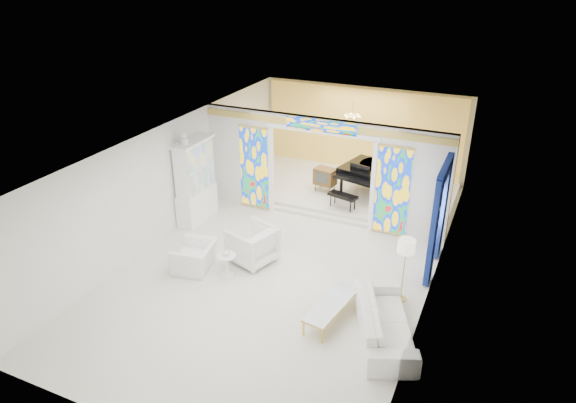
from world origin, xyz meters
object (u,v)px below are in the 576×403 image
at_px(china_cabinet, 195,181).
at_px(sofa, 385,321).
at_px(armchair_left, 195,257).
at_px(armchair_right, 252,245).
at_px(coffee_table, 333,304).
at_px(tv_console, 325,177).
at_px(grand_piano, 373,170).

relative_size(china_cabinet, sofa, 1.10).
relative_size(armchair_left, sofa, 0.42).
xyz_separation_m(armchair_right, sofa, (3.67, -1.40, -0.11)).
xyz_separation_m(coffee_table, tv_console, (-2.26, 5.62, 0.32)).
bearing_deg(tv_console, armchair_left, -94.83).
bearing_deg(armchair_right, tv_console, -165.62).
height_order(grand_piano, tv_console, grand_piano).
relative_size(armchair_left, coffee_table, 0.58).
xyz_separation_m(china_cabinet, armchair_left, (1.39, -2.26, -0.84)).
bearing_deg(tv_console, coffee_table, -57.90).
bearing_deg(grand_piano, armchair_right, -95.56).
distance_m(china_cabinet, coffee_table, 5.77).
xyz_separation_m(armchair_left, armchair_right, (1.10, 0.87, 0.13)).
relative_size(armchair_right, grand_piano, 0.37).
height_order(armchair_left, armchair_right, armchair_right).
bearing_deg(grand_piano, sofa, -58.94).
distance_m(armchair_left, armchair_right, 1.41).
xyz_separation_m(china_cabinet, sofa, (6.17, -2.79, -0.81)).
relative_size(china_cabinet, armchair_right, 2.65).
bearing_deg(grand_piano, armchair_left, -102.42).
height_order(china_cabinet, grand_piano, china_cabinet).
height_order(armchair_right, coffee_table, armchair_right).
bearing_deg(coffee_table, tv_console, 111.89).
xyz_separation_m(armchair_left, tv_console, (1.40, 5.20, 0.33)).
distance_m(china_cabinet, armchair_right, 2.94).
distance_m(china_cabinet, grand_piano, 5.43).
bearing_deg(armchair_right, china_cabinet, -100.78).
xyz_separation_m(china_cabinet, tv_console, (2.79, 2.94, -0.50)).
height_order(china_cabinet, armchair_left, china_cabinet).
bearing_deg(armchair_left, china_cabinet, -159.58).
xyz_separation_m(china_cabinet, grand_piano, (4.16, 3.49, -0.27)).
bearing_deg(tv_console, sofa, -49.22).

